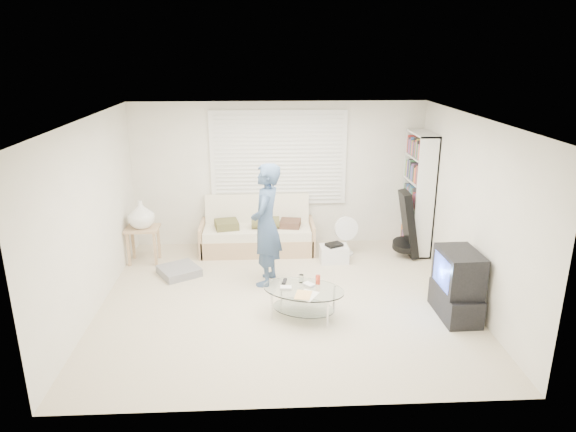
{
  "coord_description": "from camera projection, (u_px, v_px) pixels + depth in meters",
  "views": [
    {
      "loc": [
        -0.28,
        -6.4,
        3.32
      ],
      "look_at": [
        0.06,
        0.3,
        1.13
      ],
      "focal_mm": 32.0,
      "sensor_mm": 36.0,
      "label": 1
    }
  ],
  "objects": [
    {
      "name": "ground",
      "position": [
        285.0,
        300.0,
        7.12
      ],
      "size": [
        5.0,
        5.0,
        0.0
      ],
      "primitive_type": "plane",
      "color": "#BEB093",
      "rests_on": "ground"
    },
    {
      "name": "guitar_case",
      "position": [
        408.0,
        229.0,
        8.45
      ],
      "size": [
        0.41,
        0.41,
        1.12
      ],
      "color": "black",
      "rests_on": "ground"
    },
    {
      "name": "standing_person",
      "position": [
        266.0,
        225.0,
        7.39
      ],
      "size": [
        0.58,
        0.74,
        1.81
      ],
      "primitive_type": "imported",
      "rotation": [
        0.0,
        0.0,
        -1.82
      ],
      "color": "#35546E",
      "rests_on": "ground"
    },
    {
      "name": "bookshelf",
      "position": [
        418.0,
        193.0,
        8.6
      ],
      "size": [
        0.32,
        0.86,
        2.04
      ],
      "color": "white",
      "rests_on": "ground"
    },
    {
      "name": "tv_unit",
      "position": [
        457.0,
        285.0,
        6.58
      ],
      "size": [
        0.47,
        0.83,
        0.9
      ],
      "color": "black",
      "rests_on": "ground"
    },
    {
      "name": "floor_fan",
      "position": [
        346.0,
        232.0,
        8.6
      ],
      "size": [
        0.41,
        0.27,
        0.67
      ],
      "color": "white",
      "rests_on": "ground"
    },
    {
      "name": "grey_floor_pillow",
      "position": [
        179.0,
        271.0,
        7.91
      ],
      "size": [
        0.75,
        0.75,
        0.12
      ],
      "primitive_type": "cube",
      "rotation": [
        0.0,
        0.0,
        0.55
      ],
      "color": "slate",
      "rests_on": "ground"
    },
    {
      "name": "storage_bin",
      "position": [
        334.0,
        253.0,
        8.37
      ],
      "size": [
        0.46,
        0.33,
        0.32
      ],
      "color": "white",
      "rests_on": "ground"
    },
    {
      "name": "room_shell",
      "position": [
        283.0,
        178.0,
        7.07
      ],
      "size": [
        5.02,
        4.52,
        2.51
      ],
      "color": "silver",
      "rests_on": "ground"
    },
    {
      "name": "window_blinds",
      "position": [
        278.0,
        158.0,
        8.73
      ],
      "size": [
        2.32,
        0.08,
        1.62
      ],
      "color": "silver",
      "rests_on": "ground"
    },
    {
      "name": "coffee_table",
      "position": [
        303.0,
        294.0,
        6.6
      ],
      "size": [
        1.22,
        0.99,
        0.51
      ],
      "color": "silver",
      "rests_on": "ground"
    },
    {
      "name": "futon_sofa",
      "position": [
        257.0,
        234.0,
        8.78
      ],
      "size": [
        1.92,
        0.78,
        0.94
      ],
      "color": "tan",
      "rests_on": "ground"
    },
    {
      "name": "side_table",
      "position": [
        141.0,
        217.0,
        8.17
      ],
      "size": [
        0.52,
        0.42,
        1.04
      ],
      "color": "tan",
      "rests_on": "ground"
    }
  ]
}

